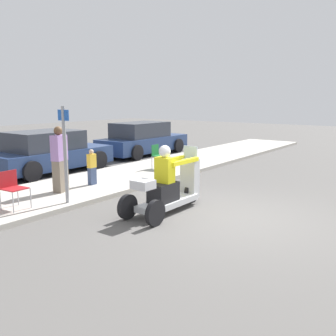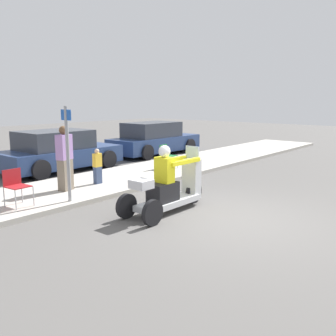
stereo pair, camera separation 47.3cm
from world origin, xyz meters
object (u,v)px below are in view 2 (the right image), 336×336
at_px(folding_chair_curbside, 15,184).
at_px(parked_car_lot_center, 58,151).
at_px(spectator_by_tree, 65,160).
at_px(motorcycle_trike, 169,188).
at_px(spectator_mid_group, 97,167).
at_px(folding_chair_set_back, 166,154).
at_px(parked_car_lot_far, 154,139).
at_px(street_sign, 68,150).

height_order(folding_chair_curbside, parked_car_lot_center, parked_car_lot_center).
bearing_deg(spectator_by_tree, folding_chair_curbside, -166.40).
relative_size(motorcycle_trike, spectator_mid_group, 2.43).
bearing_deg(folding_chair_curbside, parked_car_lot_center, 45.24).
relative_size(folding_chair_set_back, parked_car_lot_center, 0.19).
bearing_deg(parked_car_lot_far, parked_car_lot_center, -179.62).
bearing_deg(spectator_mid_group, spectator_by_tree, 178.76).
distance_m(motorcycle_trike, folding_chair_set_back, 4.61).
xyz_separation_m(motorcycle_trike, spectator_by_tree, (-0.58, 3.02, 0.40)).
xyz_separation_m(spectator_by_tree, parked_car_lot_far, (6.87, 3.11, -0.24)).
distance_m(spectator_mid_group, street_sign, 2.00).
bearing_deg(folding_chair_curbside, spectator_by_tree, 13.60).
bearing_deg(parked_car_lot_center, folding_chair_set_back, -54.35).
distance_m(motorcycle_trike, folding_chair_curbside, 3.41).
bearing_deg(motorcycle_trike, spectator_mid_group, 81.30).
bearing_deg(parked_car_lot_center, street_sign, -120.98).
height_order(spectator_by_tree, parked_car_lot_far, spectator_by_tree).
distance_m(folding_chair_set_back, street_sign, 4.78).
relative_size(folding_chair_curbside, street_sign, 0.37).
distance_m(folding_chair_curbside, parked_car_lot_center, 4.86).
bearing_deg(parked_car_lot_far, spectator_mid_group, -151.78).
xyz_separation_m(motorcycle_trike, street_sign, (-1.15, 2.05, 0.79)).
distance_m(folding_chair_set_back, folding_chair_curbside, 5.64).
bearing_deg(street_sign, folding_chair_curbside, 149.35).
bearing_deg(spectator_by_tree, motorcycle_trike, -79.08).
distance_m(motorcycle_trike, parked_car_lot_far, 8.78).
distance_m(spectator_by_tree, parked_car_lot_far, 7.54).
distance_m(spectator_by_tree, spectator_mid_group, 1.09).
height_order(parked_car_lot_far, street_sign, street_sign).
xyz_separation_m(folding_chair_set_back, folding_chair_curbside, (-5.62, -0.39, 0.00)).
xyz_separation_m(parked_car_lot_far, parked_car_lot_center, (-5.01, -0.03, -0.02)).
bearing_deg(folding_chair_set_back, parked_car_lot_center, 125.65).
xyz_separation_m(spectator_by_tree, folding_chair_curbside, (-1.57, -0.38, -0.31)).
xyz_separation_m(folding_chair_curbside, street_sign, (1.00, -0.59, 0.69)).
height_order(motorcycle_trike, folding_chair_set_back, motorcycle_trike).
bearing_deg(parked_car_lot_center, spectator_by_tree, -121.13).
bearing_deg(spectator_mid_group, parked_car_lot_far, 28.22).
height_order(folding_chair_curbside, parked_car_lot_far, parked_car_lot_far).
height_order(spectator_mid_group, parked_car_lot_center, parked_car_lot_center).
distance_m(folding_chair_curbside, parked_car_lot_far, 9.13).
bearing_deg(spectator_by_tree, folding_chair_set_back, 0.08).
bearing_deg(folding_chair_curbside, parked_car_lot_far, 22.44).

